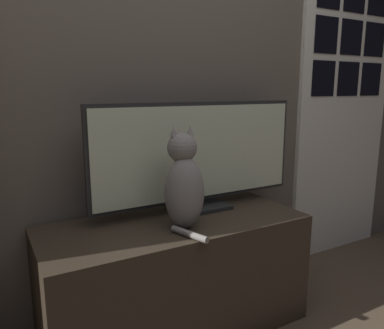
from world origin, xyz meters
The scene contains 5 objects.
wall_back centered at (0.00, 1.22, 1.30)m, with size 4.80×0.05×2.60m.
tv_stand centered at (0.00, 0.92, 0.27)m, with size 1.23×0.53×0.55m.
tv centered at (0.19, 1.02, 0.83)m, with size 1.13×0.18×0.54m.
cat centered at (0.00, 0.83, 0.74)m, with size 0.21×0.32×0.45m.
door centered at (1.45, 1.18, 1.05)m, with size 0.84×0.04×2.05m.
Camera 1 is at (-0.75, -0.56, 1.15)m, focal length 35.00 mm.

